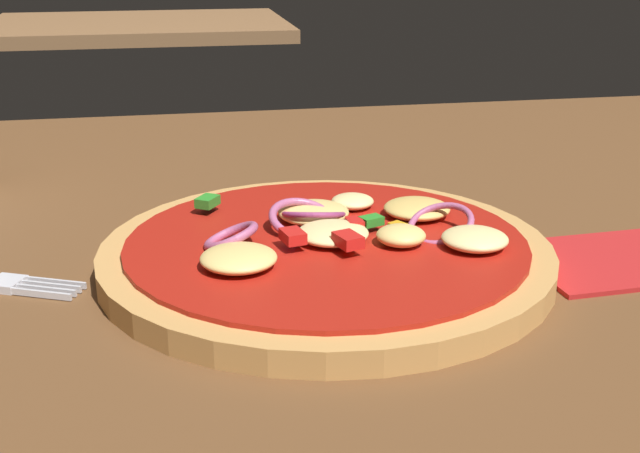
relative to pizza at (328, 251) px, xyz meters
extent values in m
cube|color=brown|center=(-0.01, 0.03, -0.02)|extent=(1.36, 0.90, 0.03)
cylinder|color=tan|center=(0.00, 0.00, 0.00)|extent=(0.28, 0.28, 0.02)
cylinder|color=#A81C11|center=(0.00, 0.00, 0.01)|extent=(0.25, 0.25, 0.00)
ellipsoid|color=#EFCC72|center=(0.04, -0.02, 0.01)|extent=(0.03, 0.03, 0.01)
ellipsoid|color=#F4DB8E|center=(0.08, -0.03, 0.01)|extent=(0.04, 0.04, 0.01)
ellipsoid|color=#EFCC72|center=(0.00, 0.04, 0.01)|extent=(0.05, 0.05, 0.01)
ellipsoid|color=#F4DB8E|center=(0.03, 0.06, 0.01)|extent=(0.03, 0.03, 0.01)
ellipsoid|color=#EFCC72|center=(-0.06, -0.03, 0.01)|extent=(0.04, 0.04, 0.01)
ellipsoid|color=#E5BC60|center=(0.07, 0.03, 0.01)|extent=(0.04, 0.04, 0.01)
ellipsoid|color=#F4DB8E|center=(0.00, 0.00, 0.01)|extent=(0.04, 0.04, 0.01)
torus|color=#B25984|center=(-0.06, 0.00, 0.01)|extent=(0.05, 0.05, 0.02)
torus|color=#B25984|center=(0.07, 0.00, 0.01)|extent=(0.06, 0.06, 0.02)
torus|color=#B25984|center=(-0.01, 0.02, 0.01)|extent=(0.06, 0.06, 0.02)
torus|color=#93386B|center=(0.00, 0.03, 0.01)|extent=(0.05, 0.05, 0.02)
cube|color=#2D8C28|center=(-0.07, 0.07, 0.02)|extent=(0.02, 0.02, 0.01)
cube|color=#2D8C28|center=(0.03, 0.01, 0.01)|extent=(0.02, 0.01, 0.01)
cube|color=red|center=(0.02, 0.01, 0.01)|extent=(0.01, 0.01, 0.01)
cube|color=red|center=(0.01, -0.03, 0.02)|extent=(0.02, 0.02, 0.01)
cube|color=red|center=(-0.02, -0.01, 0.02)|extent=(0.02, 0.02, 0.01)
cube|color=orange|center=(0.04, 0.00, 0.01)|extent=(0.01, 0.01, 0.00)
cube|color=silver|center=(-0.19, 0.00, -0.01)|extent=(0.02, 0.02, 0.00)
cube|color=silver|center=(-0.17, -0.02, -0.01)|extent=(0.04, 0.02, 0.00)
cube|color=silver|center=(-0.17, -0.01, -0.01)|extent=(0.04, 0.02, 0.00)
cube|color=silver|center=(-0.17, -0.01, -0.01)|extent=(0.04, 0.02, 0.00)
cube|color=silver|center=(-0.16, 0.00, -0.01)|extent=(0.04, 0.02, 0.00)
cube|color=#B21E1E|center=(0.19, -0.03, -0.01)|extent=(0.15, 0.10, 0.00)
cube|color=brown|center=(-0.14, 1.49, -0.02)|extent=(0.65, 0.49, 0.03)
camera|label=1|loc=(-0.10, -0.48, 0.19)|focal=47.31mm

